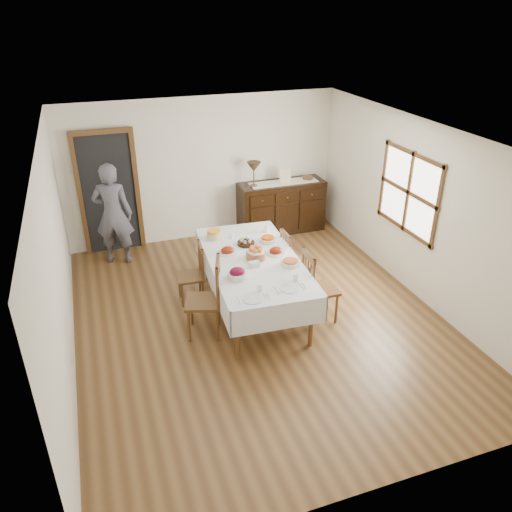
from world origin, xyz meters
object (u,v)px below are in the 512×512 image
object	(u,v)px
chair_left_far	(193,273)
chair_right_far	(293,260)
dining_table	(253,265)
chair_right_near	(317,286)
sideboard	(281,207)
chair_left_near	(207,297)
person	(113,211)
table_lamp	(254,168)

from	to	relation	value
chair_left_far	chair_right_far	distance (m)	1.53
dining_table	chair_right_near	bearing A→B (deg)	-30.82
dining_table	chair_right_near	distance (m)	0.93
chair_left_far	sideboard	size ratio (longest dim) A/B	0.56
chair_left_near	chair_right_near	distance (m)	1.52
chair_right_far	chair_right_near	bearing A→B (deg)	179.56
person	sideboard	bearing A→B (deg)	-158.72
sideboard	dining_table	bearing A→B (deg)	-119.78
sideboard	table_lamp	distance (m)	1.02
chair_right_near	table_lamp	size ratio (longest dim) A/B	2.32
chair_left_near	chair_right_near	world-z (taller)	chair_left_near
chair_left_near	person	xyz separation A→B (m)	(-0.95, 2.55, 0.37)
chair_right_near	person	distance (m)	3.69
chair_left_far	person	bearing A→B (deg)	-145.88
dining_table	table_lamp	world-z (taller)	table_lamp
chair_left_far	table_lamp	world-z (taller)	table_lamp
chair_right_near	table_lamp	distance (m)	3.07
dining_table	chair_right_far	world-z (taller)	chair_right_far
chair_right_far	table_lamp	xyz separation A→B (m)	(0.08, 2.09, 0.84)
chair_left_near	chair_left_far	world-z (taller)	chair_left_near
chair_left_far	person	distance (m)	1.99
chair_right_far	chair_left_near	bearing A→B (deg)	115.29
chair_right_near	chair_right_far	bearing A→B (deg)	1.51
chair_left_near	table_lamp	world-z (taller)	table_lamp
chair_left_far	chair_left_near	bearing A→B (deg)	4.22
dining_table	sideboard	size ratio (longest dim) A/B	1.52
dining_table	chair_right_near	world-z (taller)	chair_right_near
chair_right_near	dining_table	bearing A→B (deg)	58.08
chair_left_near	table_lamp	size ratio (longest dim) A/B	2.41
dining_table	person	world-z (taller)	person
table_lamp	person	bearing A→B (deg)	-174.64
dining_table	table_lamp	distance (m)	2.66
chair_left_far	chair_right_near	bearing A→B (deg)	59.78
chair_right_near	person	xyz separation A→B (m)	(-2.46, 2.72, 0.40)
chair_left_near	chair_right_near	bearing A→B (deg)	101.16
chair_right_near	sideboard	bearing A→B (deg)	-10.01
chair_left_far	table_lamp	distance (m)	2.65
chair_left_near	sideboard	xyz separation A→B (m)	(2.18, 2.82, -0.07)
chair_right_near	person	bearing A→B (deg)	44.64
sideboard	chair_left_near	bearing A→B (deg)	-127.65
dining_table	chair_right_far	bearing A→B (deg)	28.65
chair_left_near	chair_right_far	size ratio (longest dim) A/B	1.13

